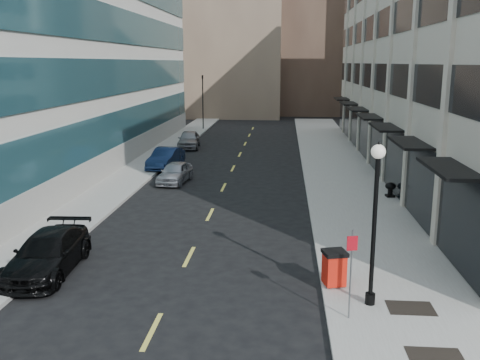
% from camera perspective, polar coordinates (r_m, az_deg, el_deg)
% --- Properties ---
extents(sidewalk_right, '(5.00, 80.00, 0.15)m').
position_cam_1_polar(sidewalk_right, '(32.74, 11.39, -0.89)').
color(sidewalk_right, gray).
rests_on(sidewalk_right, ground).
extents(sidewalk_left, '(3.00, 80.00, 0.15)m').
position_cam_1_polar(sidewalk_left, '(34.06, -12.70, -0.43)').
color(sidewalk_left, gray).
rests_on(sidewalk_left, ground).
extents(building_left, '(16.14, 46.00, 20.00)m').
position_cam_1_polar(building_left, '(43.41, -22.89, 14.81)').
color(building_left, silver).
rests_on(building_left, ground).
extents(skyline_tan_near, '(14.00, 18.00, 28.00)m').
position_cam_1_polar(skyline_tan_near, '(80.29, -0.75, 17.10)').
color(skyline_tan_near, '#8B745B').
rests_on(skyline_tan_near, ground).
extents(skyline_tan_far, '(12.00, 14.00, 22.00)m').
position_cam_1_polar(skyline_tan_far, '(91.44, -6.58, 14.57)').
color(skyline_tan_far, '#8B745B').
rests_on(skyline_tan_far, ground).
extents(skyline_stone, '(10.00, 14.00, 20.00)m').
position_cam_1_polar(skyline_stone, '(79.01, 15.69, 13.82)').
color(skyline_stone, '#B5AE99').
rests_on(skyline_stone, ground).
extents(grate_mid, '(1.40, 1.00, 0.01)m').
position_cam_1_polar(grate_mid, '(15.15, 20.16, -17.33)').
color(grate_mid, black).
rests_on(grate_mid, sidewalk_right).
extents(grate_far, '(1.40, 1.00, 0.01)m').
position_cam_1_polar(grate_far, '(17.55, 17.75, -12.87)').
color(grate_far, black).
rests_on(grate_far, sidewalk_right).
extents(road_centerline, '(0.15, 68.20, 0.01)m').
position_cam_1_polar(road_centerline, '(29.84, -2.42, -2.08)').
color(road_centerline, '#D8CC4C').
rests_on(road_centerline, ground).
extents(traffic_signal, '(0.66, 0.66, 6.98)m').
position_cam_1_polar(traffic_signal, '(60.38, -4.03, 10.74)').
color(traffic_signal, black).
rests_on(traffic_signal, ground).
extents(car_black_pickup, '(2.26, 5.09, 1.45)m').
position_cam_1_polar(car_black_pickup, '(20.71, -19.81, -7.38)').
color(car_black_pickup, black).
rests_on(car_black_pickup, ground).
extents(car_silver_sedan, '(1.97, 4.05, 1.33)m').
position_cam_1_polar(car_silver_sedan, '(34.06, -6.94, 0.80)').
color(car_silver_sedan, '#9EA0A6').
rests_on(car_silver_sedan, ground).
extents(car_blue_sedan, '(2.05, 4.64, 1.48)m').
position_cam_1_polar(car_blue_sedan, '(38.75, -7.92, 2.30)').
color(car_blue_sedan, '#122143').
rests_on(car_blue_sedan, ground).
extents(car_grey_sedan, '(2.21, 4.67, 1.54)m').
position_cam_1_polar(car_grey_sedan, '(47.89, -5.46, 4.33)').
color(car_grey_sedan, gray).
rests_on(car_grey_sedan, ground).
extents(trash_bin, '(0.91, 0.93, 1.22)m').
position_cam_1_polar(trash_bin, '(18.35, 10.02, -9.10)').
color(trash_bin, red).
rests_on(trash_bin, sidewalk_right).
extents(lamppost, '(0.43, 0.43, 5.12)m').
position_cam_1_polar(lamppost, '(16.47, 14.21, -3.18)').
color(lamppost, black).
rests_on(lamppost, sidewalk_right).
extents(sign_post, '(0.31, 0.10, 2.70)m').
position_cam_1_polar(sign_post, '(15.81, 11.79, -8.65)').
color(sign_post, slate).
rests_on(sign_post, sidewalk_right).
extents(urn_planter, '(0.59, 0.59, 0.82)m').
position_cam_1_polar(urn_planter, '(30.85, 15.76, -0.83)').
color(urn_planter, black).
rests_on(urn_planter, sidewalk_right).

